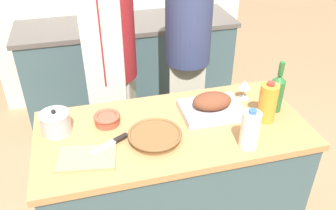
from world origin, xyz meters
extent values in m
cube|color=#3D565B|center=(0.00, 0.00, 0.42)|extent=(1.43, 0.68, 0.83)
cube|color=#B27F4C|center=(0.00, 0.00, 0.85)|extent=(1.47, 0.70, 0.04)
cube|color=#3D565B|center=(0.00, 1.56, 0.44)|extent=(1.89, 0.58, 0.89)
cube|color=#56514C|center=(0.00, 1.56, 0.91)|extent=(1.95, 0.60, 0.04)
cube|color=#BCBCC1|center=(0.25, 0.08, 0.90)|extent=(0.35, 0.26, 0.04)
ellipsoid|color=brown|center=(0.25, 0.08, 0.96)|extent=(0.23, 0.16, 0.09)
cylinder|color=brown|center=(-0.12, -0.08, 0.89)|extent=(0.26, 0.26, 0.03)
torus|color=brown|center=(-0.12, -0.08, 0.91)|extent=(0.28, 0.28, 0.02)
cube|color=tan|center=(-0.47, -0.15, 0.88)|extent=(0.30, 0.22, 0.02)
cylinder|color=#B7B7BC|center=(-0.61, 0.12, 0.93)|extent=(0.15, 0.15, 0.11)
cylinder|color=#B7B7BC|center=(-0.61, 0.12, 0.99)|extent=(0.16, 0.16, 0.01)
sphere|color=black|center=(-0.61, 0.12, 1.00)|extent=(0.02, 0.02, 0.02)
cylinder|color=#A84C38|center=(-0.34, 0.13, 0.90)|extent=(0.13, 0.13, 0.05)
torus|color=#A84C38|center=(-0.34, 0.13, 0.92)|extent=(0.15, 0.15, 0.02)
cylinder|color=orange|center=(0.52, -0.06, 0.98)|extent=(0.10, 0.10, 0.22)
cylinder|color=red|center=(0.52, -0.06, 1.10)|extent=(0.04, 0.04, 0.02)
cylinder|color=white|center=(0.33, -0.25, 0.97)|extent=(0.09, 0.09, 0.20)
cylinder|color=#3360B2|center=(0.33, -0.25, 1.08)|extent=(0.04, 0.04, 0.02)
cylinder|color=#28662D|center=(0.62, 0.02, 0.97)|extent=(0.08, 0.08, 0.19)
cone|color=#28662D|center=(0.62, 0.02, 1.08)|extent=(0.08, 0.08, 0.04)
cylinder|color=#28662D|center=(0.62, 0.02, 1.14)|extent=(0.03, 0.03, 0.08)
cylinder|color=silver|center=(0.50, 0.18, 0.88)|extent=(0.07, 0.07, 0.00)
cylinder|color=silver|center=(0.50, 0.18, 0.91)|extent=(0.01, 0.01, 0.07)
cone|color=silver|center=(0.50, 0.18, 0.97)|extent=(0.07, 0.07, 0.05)
cube|color=#B7B7BC|center=(-0.39, -0.10, 0.89)|extent=(0.13, 0.09, 0.01)
cube|color=black|center=(-0.29, -0.04, 0.89)|extent=(0.09, 0.06, 0.01)
cube|color=silver|center=(-0.26, 1.51, 0.96)|extent=(0.18, 0.14, 0.06)
cylinder|color=#B7B7BC|center=(-0.28, 1.51, 1.04)|extent=(0.13, 0.13, 0.10)
cube|color=silver|center=(-0.20, 1.51, 1.07)|extent=(0.05, 0.08, 0.17)
cylinder|color=#332D28|center=(0.43, 1.59, 0.98)|extent=(0.05, 0.05, 0.12)
cylinder|color=black|center=(0.43, 1.59, 1.05)|extent=(0.02, 0.02, 0.02)
cylinder|color=maroon|center=(0.49, 1.68, 1.01)|extent=(0.05, 0.05, 0.17)
cube|color=beige|center=(-0.23, 0.77, 0.42)|extent=(0.33, 0.28, 0.83)
cylinder|color=maroon|center=(-0.23, 0.77, 1.18)|extent=(0.35, 0.35, 0.70)
cube|color=silver|center=(-0.29, 0.62, 0.98)|extent=(0.25, 0.12, 0.88)
cube|color=beige|center=(0.33, 0.78, 0.43)|extent=(0.30, 0.24, 0.87)
cylinder|color=navy|center=(0.33, 0.78, 1.23)|extent=(0.33, 0.33, 0.72)
camera|label=1|loc=(-0.42, -1.50, 2.03)|focal=38.00mm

